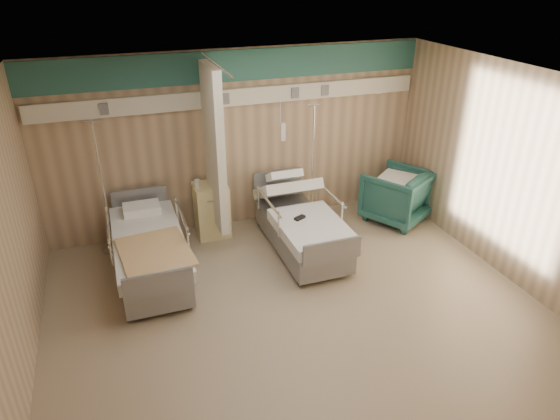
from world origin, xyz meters
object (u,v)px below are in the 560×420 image
object	(u,v)px
bed_right	(301,231)
iv_stand_right	(311,198)
iv_stand_left	(110,225)
bedside_cabinet	(212,210)
bed_left	(151,257)
visitor_armchair	(397,196)

from	to	relation	value
bed_right	iv_stand_right	world-z (taller)	iv_stand_right
bed_right	iv_stand_left	distance (m)	2.84
bedside_cabinet	iv_stand_left	xyz separation A→B (m)	(-1.53, 0.04, -0.01)
bed_right	iv_stand_right	xyz separation A→B (m)	(0.50, 0.81, 0.09)
bed_left	bedside_cabinet	distance (m)	1.39
iv_stand_left	visitor_armchair	bearing A→B (deg)	-7.06
bedside_cabinet	iv_stand_left	distance (m)	1.53
bed_right	visitor_armchair	distance (m)	1.89
bed_right	bedside_cabinet	bearing A→B (deg)	141.95
bed_right	visitor_armchair	world-z (taller)	visitor_armchair
iv_stand_right	iv_stand_left	world-z (taller)	iv_stand_left
bed_left	iv_stand_left	bearing A→B (deg)	116.96
visitor_armchair	iv_stand_right	distance (m)	1.42
bedside_cabinet	visitor_armchair	distance (m)	3.04
bed_right	bedside_cabinet	xyz separation A→B (m)	(-1.15, 0.90, 0.11)
bedside_cabinet	visitor_armchair	bearing A→B (deg)	-9.79
bed_right	iv_stand_right	size ratio (longest dim) A/B	1.09
visitor_armchair	iv_stand_left	xyz separation A→B (m)	(-4.53, 0.56, -0.02)
visitor_armchair	bedside_cabinet	bearing A→B (deg)	-39.66
visitor_armchair	iv_stand_left	world-z (taller)	iv_stand_left
bed_left	visitor_armchair	size ratio (longest dim) A/B	2.26
bed_right	bed_left	bearing A→B (deg)	180.00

